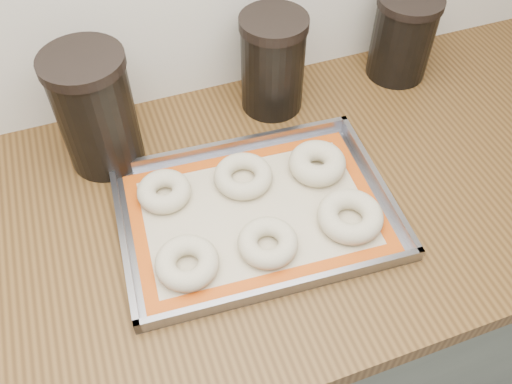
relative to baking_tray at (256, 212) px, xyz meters
name	(u,v)px	position (x,y,z in m)	size (l,w,h in m)	color
cabinet	(323,300)	(0.19, 0.03, -0.48)	(3.00, 0.65, 0.86)	#61695C
countertop	(346,181)	(0.19, 0.03, -0.03)	(3.06, 0.68, 0.04)	brown
baking_tray	(256,212)	(0.00, 0.00, 0.00)	(0.48, 0.36, 0.03)	gray
baking_mat	(256,213)	(0.00, 0.00, 0.00)	(0.44, 0.32, 0.00)	#C6B793
bagel_front_left	(187,263)	(-0.14, -0.07, 0.01)	(0.10, 0.10, 0.03)	beige
bagel_front_mid	(268,243)	(-0.01, -0.08, 0.01)	(0.10, 0.10, 0.03)	beige
bagel_front_right	(350,216)	(0.14, -0.07, 0.02)	(0.11, 0.11, 0.04)	beige
bagel_back_left	(164,191)	(-0.14, 0.09, 0.01)	(0.09, 0.09, 0.03)	beige
bagel_back_mid	(243,176)	(0.00, 0.07, 0.01)	(0.10, 0.10, 0.03)	beige
bagel_back_right	(317,163)	(0.14, 0.05, 0.02)	(0.10, 0.10, 0.04)	beige
canister_left	(96,111)	(-0.21, 0.22, 0.11)	(0.14, 0.14, 0.22)	black
canister_mid	(273,63)	(0.13, 0.26, 0.09)	(0.13, 0.13, 0.20)	black
canister_right	(403,37)	(0.42, 0.27, 0.08)	(0.13, 0.13, 0.18)	black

